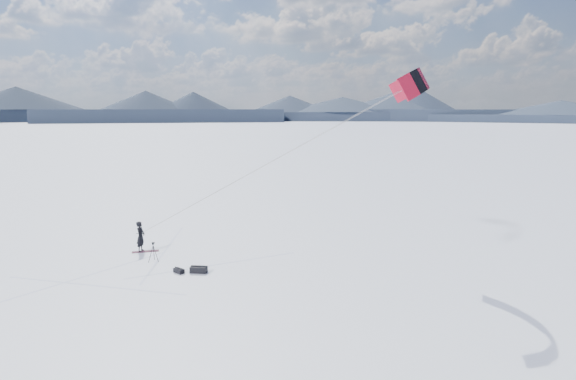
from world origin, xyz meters
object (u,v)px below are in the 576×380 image
at_px(snowkiter, 141,251).
at_px(tripod, 153,249).
at_px(snowboard, 145,251).
at_px(gear_bag_a, 199,269).
at_px(gear_bag_b, 179,271).

height_order(snowkiter, tripod, tripod).
height_order(snowboard, tripod, tripod).
bearing_deg(tripod, gear_bag_a, -11.93).
relative_size(gear_bag_a, gear_bag_b, 1.42).
height_order(tripod, gear_bag_a, tripod).
xyz_separation_m(snowboard, gear_bag_b, (4.19, -2.28, 0.10)).
relative_size(snowkiter, gear_bag_b, 2.75).
relative_size(snowboard, tripod, 1.40).
distance_m(snowkiter, gear_bag_b, 5.01).
height_order(gear_bag_a, gear_bag_b, gear_bag_a).
bearing_deg(tripod, snowkiter, 144.93).
height_order(snowkiter, snowboard, snowkiter).
height_order(snowboard, gear_bag_a, gear_bag_a).
relative_size(snowboard, gear_bag_a, 1.64).
bearing_deg(gear_bag_b, tripod, 174.76).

